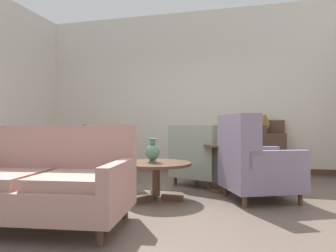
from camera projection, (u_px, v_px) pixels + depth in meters
The scene contains 12 objects.
ground at pixel (143, 206), 3.61m from camera, with size 9.08×9.08×0.00m, color brown.
wall_back at pixel (190, 91), 6.54m from camera, with size 6.64×0.08×3.36m, color silver.
baseboard_back at pixel (189, 168), 6.48m from camera, with size 6.48×0.03×0.12m, color #4C3323.
coffee_table at pixel (156, 169), 3.94m from camera, with size 0.90×0.90×0.47m.
porcelain_vase at pixel (153, 152), 3.94m from camera, with size 0.18×0.18×0.31m.
settee at pixel (43, 184), 2.92m from camera, with size 1.73×1.10×0.94m.
armchair_far_left at pixel (104, 158), 5.08m from camera, with size 1.20×1.21×0.96m.
armchair_beside_settee at pixel (254, 165), 3.88m from camera, with size 1.11×1.06×1.08m.
armchair_foreground_right at pixel (200, 159), 4.90m from camera, with size 1.03×1.05×0.95m.
side_table at pixel (222, 163), 4.42m from camera, with size 0.53×0.53×0.67m.
sideboard at pixel (260, 151), 5.89m from camera, with size 0.92×0.34×1.06m.
gramophone at pixel (263, 121), 5.80m from camera, with size 0.41×0.47×0.48m.
Camera 1 is at (1.18, -3.42, 0.93)m, focal length 32.99 mm.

